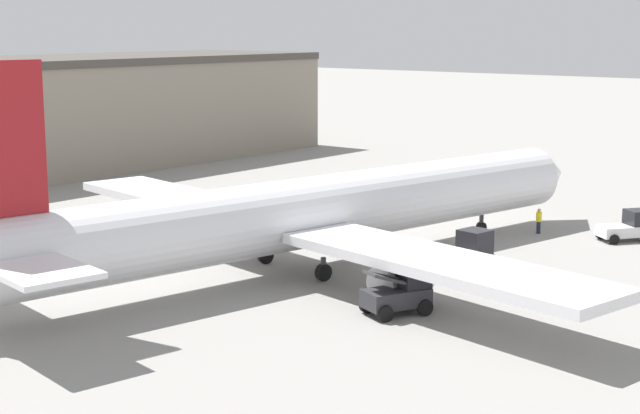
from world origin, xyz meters
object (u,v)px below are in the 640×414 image
at_px(ground_crew_worker, 539,220).
at_px(airplane, 305,214).
at_px(belt_loader_truck, 401,290).
at_px(pushback_tug, 629,226).
at_px(baggage_tug, 467,257).

bearing_deg(ground_crew_worker, airplane, -148.93).
height_order(belt_loader_truck, pushback_tug, belt_loader_truck).
height_order(baggage_tug, pushback_tug, baggage_tug).
xyz_separation_m(ground_crew_worker, pushback_tug, (1.66, -5.27, 0.00)).
height_order(ground_crew_worker, belt_loader_truck, belt_loader_truck).
distance_m(belt_loader_truck, pushback_tug, 21.92).
distance_m(ground_crew_worker, pushback_tug, 5.52).
height_order(ground_crew_worker, baggage_tug, baggage_tug).
relative_size(ground_crew_worker, pushback_tug, 0.45).
bearing_deg(airplane, baggage_tug, -52.78).
bearing_deg(pushback_tug, baggage_tug, -155.03).
relative_size(ground_crew_worker, baggage_tug, 0.46).
relative_size(airplane, baggage_tug, 12.75).
bearing_deg(airplane, ground_crew_worker, -8.17).
xyz_separation_m(airplane, baggage_tug, (3.88, -7.79, -1.98)).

